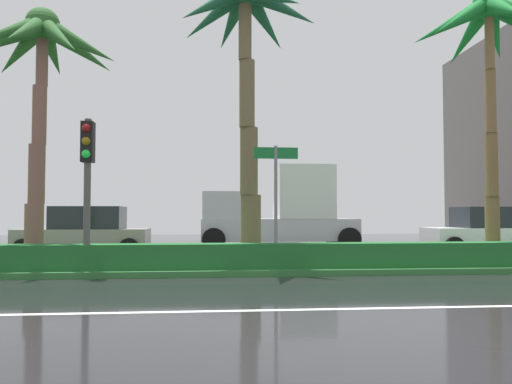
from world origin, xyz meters
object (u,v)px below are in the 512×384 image
object	(u,v)px
palm_tree_centre_left	(246,38)
car_in_traffic_leading	(85,233)
box_truck_lead	(280,212)
palm_tree_centre	(490,37)
traffic_signal_median_left	(87,166)
street_name_sign	(276,189)
car_in_traffic_second	(487,231)
palm_tree_mid_left	(41,57)

from	to	relation	value
palm_tree_centre_left	car_in_traffic_leading	world-z (taller)	palm_tree_centre_left
palm_tree_centre_left	box_truck_lead	size ratio (longest dim) A/B	1.24
palm_tree_centre_left	box_truck_lead	bearing A→B (deg)	75.15
car_in_traffic_leading	palm_tree_centre	bearing A→B (deg)	161.91
traffic_signal_median_left	street_name_sign	distance (m)	4.52
palm_tree_centre	traffic_signal_median_left	distance (m)	11.69
palm_tree_centre_left	street_name_sign	distance (m)	4.43
palm_tree_centre	car_in_traffic_second	world-z (taller)	palm_tree_centre
palm_tree_centre_left	traffic_signal_median_left	size ratio (longest dim) A/B	2.22
car_in_traffic_leading	car_in_traffic_second	size ratio (longest dim) A/B	1.00
traffic_signal_median_left	car_in_traffic_leading	world-z (taller)	traffic_signal_median_left
palm_tree_mid_left	box_truck_lead	size ratio (longest dim) A/B	1.08
street_name_sign	box_truck_lead	distance (m)	8.79
traffic_signal_median_left	car_in_traffic_second	world-z (taller)	traffic_signal_median_left
street_name_sign	car_in_traffic_leading	xyz separation A→B (m)	(-5.83, 5.37, -1.25)
traffic_signal_median_left	street_name_sign	world-z (taller)	traffic_signal_median_left
palm_tree_centre_left	car_in_traffic_second	size ratio (longest dim) A/B	1.84
palm_tree_centre	traffic_signal_median_left	bearing A→B (deg)	-172.06
palm_tree_centre_left	palm_tree_centre	bearing A→B (deg)	0.70
palm_tree_centre_left	box_truck_lead	xyz separation A→B (m)	(1.96, 7.39, -4.72)
palm_tree_mid_left	box_truck_lead	world-z (taller)	palm_tree_mid_left
palm_tree_mid_left	palm_tree_centre_left	xyz separation A→B (m)	(5.52, -0.32, 0.58)
palm_tree_centre_left	street_name_sign	world-z (taller)	palm_tree_centre_left
car_in_traffic_second	traffic_signal_median_left	bearing A→B (deg)	23.30
palm_tree_mid_left	car_in_traffic_leading	bearing A→B (deg)	84.91
palm_tree_centre_left	car_in_traffic_second	bearing A→B (deg)	24.47
street_name_sign	car_in_traffic_leading	world-z (taller)	street_name_sign
palm_tree_centre_left	traffic_signal_median_left	xyz separation A→B (m)	(-3.85, -1.43, -3.66)
palm_tree_centre	palm_tree_mid_left	bearing A→B (deg)	178.94
traffic_signal_median_left	car_in_traffic_leading	distance (m)	5.95
box_truck_lead	car_in_traffic_second	xyz separation A→B (m)	(7.20, -3.22, -0.72)
palm_tree_centre_left	street_name_sign	size ratio (longest dim) A/B	2.64
street_name_sign	car_in_traffic_second	world-z (taller)	street_name_sign
palm_tree_mid_left	palm_tree_centre	size ratio (longest dim) A/B	0.88
palm_tree_centre_left	car_in_traffic_second	distance (m)	11.44
car_in_traffic_leading	box_truck_lead	xyz separation A→B (m)	(7.14, 3.30, 0.72)
palm_tree_mid_left	car_in_traffic_leading	size ratio (longest dim) A/B	1.60
car_in_traffic_leading	box_truck_lead	size ratio (longest dim) A/B	0.67
traffic_signal_median_left	box_truck_lead	bearing A→B (deg)	56.65
palm_tree_mid_left	car_in_traffic_second	xyz separation A→B (m)	(14.68, 3.85, -4.86)
palm_tree_centre_left	palm_tree_centre	xyz separation A→B (m)	(7.04, 0.09, 0.30)
palm_tree_centre	car_in_traffic_second	distance (m)	7.35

